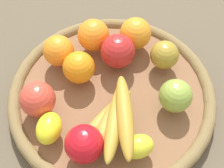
{
  "coord_description": "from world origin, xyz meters",
  "views": [
    {
      "loc": [
        -0.09,
        -0.37,
        0.61
      ],
      "look_at": [
        0.0,
        0.0,
        0.06
      ],
      "focal_mm": 49.41,
      "sensor_mm": 36.0,
      "label": 1
    }
  ],
  "objects_px": {
    "apple_3": "(38,99)",
    "orange_2": "(79,67)",
    "banana_bunch": "(112,119)",
    "lemon_1": "(49,128)",
    "orange_1": "(93,35)",
    "lemon_0": "(138,147)",
    "orange_3": "(136,33)",
    "apple_0": "(118,51)",
    "apple_2": "(176,96)",
    "apple_1": "(84,144)",
    "orange_0": "(59,51)",
    "apple_4": "(164,55)"
  },
  "relations": [
    {
      "from": "orange_1",
      "to": "orange_3",
      "type": "bearing_deg",
      "value": -9.86
    },
    {
      "from": "banana_bunch",
      "to": "apple_1",
      "type": "distance_m",
      "value": 0.07
    },
    {
      "from": "banana_bunch",
      "to": "orange_2",
      "type": "relative_size",
      "value": 2.61
    },
    {
      "from": "lemon_1",
      "to": "apple_1",
      "type": "distance_m",
      "value": 0.08
    },
    {
      "from": "apple_3",
      "to": "orange_3",
      "type": "height_order",
      "value": "orange_3"
    },
    {
      "from": "lemon_0",
      "to": "orange_2",
      "type": "xyz_separation_m",
      "value": [
        -0.08,
        0.2,
        0.01
      ]
    },
    {
      "from": "banana_bunch",
      "to": "apple_3",
      "type": "relative_size",
      "value": 2.52
    },
    {
      "from": "lemon_1",
      "to": "orange_1",
      "type": "bearing_deg",
      "value": 58.05
    },
    {
      "from": "orange_2",
      "to": "apple_4",
      "type": "bearing_deg",
      "value": -2.22
    },
    {
      "from": "banana_bunch",
      "to": "lemon_1",
      "type": "height_order",
      "value": "banana_bunch"
    },
    {
      "from": "banana_bunch",
      "to": "lemon_1",
      "type": "bearing_deg",
      "value": 172.47
    },
    {
      "from": "apple_3",
      "to": "orange_1",
      "type": "xyz_separation_m",
      "value": [
        0.15,
        0.15,
        0.0
      ]
    },
    {
      "from": "orange_0",
      "to": "lemon_1",
      "type": "bearing_deg",
      "value": -103.81
    },
    {
      "from": "orange_3",
      "to": "apple_0",
      "type": "xyz_separation_m",
      "value": [
        -0.05,
        -0.05,
        0.0
      ]
    },
    {
      "from": "lemon_1",
      "to": "apple_2",
      "type": "distance_m",
      "value": 0.26
    },
    {
      "from": "apple_2",
      "to": "lemon_0",
      "type": "height_order",
      "value": "apple_2"
    },
    {
      "from": "lemon_1",
      "to": "orange_2",
      "type": "distance_m",
      "value": 0.15
    },
    {
      "from": "apple_2",
      "to": "lemon_1",
      "type": "bearing_deg",
      "value": -178.28
    },
    {
      "from": "banana_bunch",
      "to": "orange_3",
      "type": "bearing_deg",
      "value": 63.02
    },
    {
      "from": "apple_1",
      "to": "banana_bunch",
      "type": "bearing_deg",
      "value": 31.15
    },
    {
      "from": "orange_1",
      "to": "orange_3",
      "type": "relative_size",
      "value": 1.01
    },
    {
      "from": "banana_bunch",
      "to": "orange_2",
      "type": "xyz_separation_m",
      "value": [
        -0.04,
        0.14,
        -0.0
      ]
    },
    {
      "from": "lemon_1",
      "to": "apple_2",
      "type": "height_order",
      "value": "apple_2"
    },
    {
      "from": "banana_bunch",
      "to": "orange_1",
      "type": "relative_size",
      "value": 2.46
    },
    {
      "from": "lemon_0",
      "to": "apple_1",
      "type": "bearing_deg",
      "value": 167.1
    },
    {
      "from": "orange_3",
      "to": "apple_2",
      "type": "distance_m",
      "value": 0.19
    },
    {
      "from": "banana_bunch",
      "to": "orange_0",
      "type": "height_order",
      "value": "banana_bunch"
    },
    {
      "from": "orange_1",
      "to": "lemon_1",
      "type": "distance_m",
      "value": 0.25
    },
    {
      "from": "lemon_0",
      "to": "orange_1",
      "type": "bearing_deg",
      "value": 95.28
    },
    {
      "from": "banana_bunch",
      "to": "apple_4",
      "type": "distance_m",
      "value": 0.2
    },
    {
      "from": "lemon_0",
      "to": "apple_3",
      "type": "bearing_deg",
      "value": 140.83
    },
    {
      "from": "apple_3",
      "to": "apple_2",
      "type": "relative_size",
      "value": 1.06
    },
    {
      "from": "apple_3",
      "to": "lemon_1",
      "type": "xyz_separation_m",
      "value": [
        0.01,
        -0.06,
        -0.01
      ]
    },
    {
      "from": "banana_bunch",
      "to": "lemon_0",
      "type": "distance_m",
      "value": 0.07
    },
    {
      "from": "apple_0",
      "to": "apple_4",
      "type": "xyz_separation_m",
      "value": [
        0.1,
        -0.03,
        -0.01
      ]
    },
    {
      "from": "lemon_1",
      "to": "apple_2",
      "type": "xyz_separation_m",
      "value": [
        0.26,
        0.01,
        0.01
      ]
    },
    {
      "from": "orange_0",
      "to": "lemon_1",
      "type": "xyz_separation_m",
      "value": [
        -0.05,
        -0.18,
        -0.01
      ]
    },
    {
      "from": "orange_3",
      "to": "apple_2",
      "type": "xyz_separation_m",
      "value": [
        0.03,
        -0.19,
        -0.0
      ]
    },
    {
      "from": "banana_bunch",
      "to": "lemon_1",
      "type": "distance_m",
      "value": 0.12
    },
    {
      "from": "orange_2",
      "to": "lemon_0",
      "type": "bearing_deg",
      "value": -69.27
    },
    {
      "from": "apple_0",
      "to": "apple_2",
      "type": "distance_m",
      "value": 0.16
    },
    {
      "from": "banana_bunch",
      "to": "apple_0",
      "type": "height_order",
      "value": "apple_0"
    },
    {
      "from": "apple_0",
      "to": "lemon_0",
      "type": "distance_m",
      "value": 0.23
    },
    {
      "from": "apple_4",
      "to": "lemon_0",
      "type": "bearing_deg",
      "value": -121.18
    },
    {
      "from": "orange_1",
      "to": "apple_1",
      "type": "bearing_deg",
      "value": -105.08
    },
    {
      "from": "banana_bunch",
      "to": "orange_2",
      "type": "bearing_deg",
      "value": 106.06
    },
    {
      "from": "apple_3",
      "to": "orange_2",
      "type": "bearing_deg",
      "value": 33.1
    },
    {
      "from": "apple_2",
      "to": "orange_0",
      "type": "bearing_deg",
      "value": 140.86
    },
    {
      "from": "apple_3",
      "to": "apple_0",
      "type": "bearing_deg",
      "value": 24.19
    },
    {
      "from": "apple_0",
      "to": "apple_4",
      "type": "relative_size",
      "value": 1.2
    }
  ]
}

